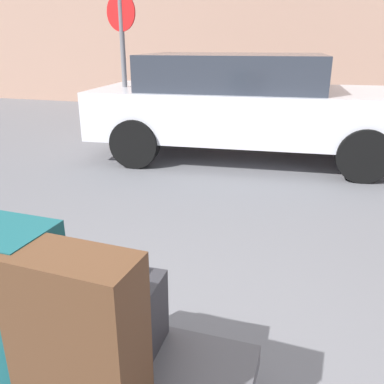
% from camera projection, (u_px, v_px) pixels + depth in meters
% --- Properties ---
extents(duffel_bag_charcoal_front_left, '(0.57, 0.33, 0.32)m').
position_uv_depth(duffel_bag_charcoal_front_left, '(94.00, 312.00, 1.73)').
color(duffel_bag_charcoal_front_left, '#2D2D33').
rests_on(duffel_bag_charcoal_front_left, luggage_cart).
extents(suitcase_brown_rear_left, '(0.43, 0.22, 0.65)m').
position_uv_depth(suitcase_brown_rear_left, '(79.00, 345.00, 1.31)').
color(suitcase_brown_rear_left, '#51331E').
rests_on(suitcase_brown_rear_left, luggage_cart).
extents(suitcase_teal_rear_right, '(0.39, 0.27, 0.65)m').
position_uv_depth(suitcase_teal_rear_right, '(7.00, 309.00, 1.48)').
color(suitcase_teal_rear_right, '#144C51').
rests_on(suitcase_teal_rear_right, luggage_cart).
extents(parked_car, '(4.45, 2.23, 1.42)m').
position_uv_depth(parked_car, '(246.00, 104.00, 5.73)').
color(parked_car, silver).
rests_on(parked_car, ground_plane).
extents(no_parking_sign, '(0.49, 0.15, 2.20)m').
position_uv_depth(no_parking_sign, '(123.00, 57.00, 5.78)').
color(no_parking_sign, slate).
rests_on(no_parking_sign, ground_plane).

